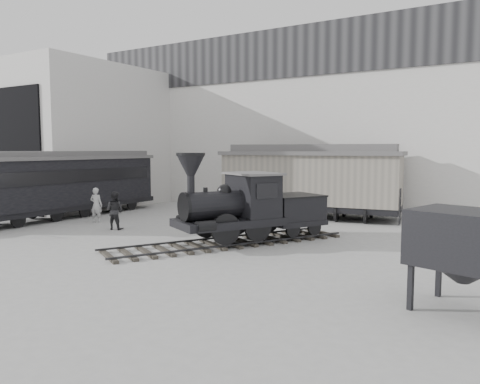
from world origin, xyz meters
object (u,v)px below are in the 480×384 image
Objects in this scene: boxcar at (310,179)px; visitor_a at (96,205)px; visitor_b at (115,210)px; coal_hopper at (464,246)px; passenger_coach at (65,184)px; locomotive at (245,210)px.

visitor_a is at bearing -147.48° from boxcar.
visitor_b is (2.38, -1.04, -0.00)m from visitor_a.
coal_hopper is (17.39, -4.89, 0.64)m from visitor_a.
coal_hopper is (20.29, -5.33, -0.32)m from passenger_coach.
locomotive reaches higher than passenger_coach.
boxcar reaches higher than locomotive.
locomotive is at bearing -93.98° from boxcar.
boxcar is at bearing -140.83° from visitor_b.
boxcar reaches higher than passenger_coach.
locomotive reaches higher than visitor_b.
coal_hopper is at bearing 2.07° from locomotive.
coal_hopper is at bearing 151.86° from visitor_b.
visitor_b is (5.27, -1.48, -0.96)m from passenger_coach.
coal_hopper is at bearing -61.59° from boxcar.
boxcar is 11.32m from visitor_a.
locomotive is 5.42× the size of visitor_b.
locomotive is 3.77× the size of coal_hopper.
coal_hopper is (8.77, -12.12, -0.56)m from boxcar.
passenger_coach is 7.05× the size of visitor_b.
visitor_a is (2.89, -0.44, -0.96)m from passenger_coach.
locomotive is 0.77× the size of passenger_coach.
passenger_coach is 20.98m from coal_hopper.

